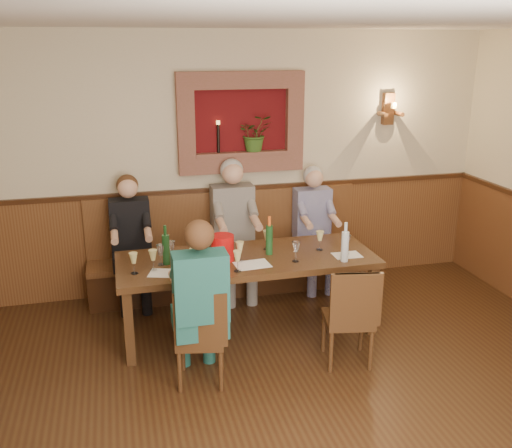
# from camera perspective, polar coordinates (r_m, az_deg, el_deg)

# --- Properties ---
(room_shell) EXTENTS (6.04, 6.04, 2.82)m
(room_shell) POSITION_cam_1_polar(r_m,az_deg,el_deg) (3.30, 6.39, 4.06)
(room_shell) COLOR beige
(room_shell) RESTS_ON ground
(wainscoting) EXTENTS (6.02, 6.02, 1.15)m
(wainscoting) POSITION_cam_1_polar(r_m,az_deg,el_deg) (3.81, 5.71, -15.31)
(wainscoting) COLOR #5B321A
(wainscoting) RESTS_ON ground
(wall_niche) EXTENTS (1.36, 0.30, 1.06)m
(wall_niche) POSITION_cam_1_polar(r_m,az_deg,el_deg) (6.16, -1.11, 9.70)
(wall_niche) COLOR #530B0E
(wall_niche) RESTS_ON ground
(wall_sconce) EXTENTS (0.25, 0.20, 0.35)m
(wall_sconce) POSITION_cam_1_polar(r_m,az_deg,el_deg) (6.70, 13.15, 11.07)
(wall_sconce) COLOR #5B321A
(wall_sconce) RESTS_ON ground
(dining_table) EXTENTS (2.40, 0.90, 0.75)m
(dining_table) POSITION_cam_1_polar(r_m,az_deg,el_deg) (5.36, -0.91, -4.06)
(dining_table) COLOR #352110
(dining_table) RESTS_ON ground
(bench) EXTENTS (3.00, 0.45, 1.11)m
(bench) POSITION_cam_1_polar(r_m,az_deg,el_deg) (6.34, -2.85, -3.92)
(bench) COLOR #381E0F
(bench) RESTS_ON ground
(chair_near_left) EXTENTS (0.45, 0.45, 0.86)m
(chair_near_left) POSITION_cam_1_polar(r_m,az_deg,el_deg) (4.75, -5.54, -12.86)
(chair_near_left) COLOR #352110
(chair_near_left) RESTS_ON ground
(chair_near_right) EXTENTS (0.46, 0.46, 0.90)m
(chair_near_right) POSITION_cam_1_polar(r_m,az_deg,el_deg) (5.06, 9.13, -10.88)
(chair_near_right) COLOR #352110
(chair_near_right) RESTS_ON ground
(person_bench_left) EXTENTS (0.40, 0.50, 1.39)m
(person_bench_left) POSITION_cam_1_polar(r_m,az_deg,el_deg) (6.06, -12.27, -2.90)
(person_bench_left) COLOR black
(person_bench_left) RESTS_ON ground
(person_bench_mid) EXTENTS (0.45, 0.55, 1.50)m
(person_bench_mid) POSITION_cam_1_polar(r_m,az_deg,el_deg) (6.15, -2.16, -1.67)
(person_bench_mid) COLOR #595451
(person_bench_mid) RESTS_ON ground
(person_bench_right) EXTENTS (0.40, 0.49, 1.38)m
(person_bench_right) POSITION_cam_1_polar(r_m,az_deg,el_deg) (6.41, 5.80, -1.47)
(person_bench_right) COLOR navy
(person_bench_right) RESTS_ON ground
(person_chair_front) EXTENTS (0.42, 0.51, 1.42)m
(person_chair_front) POSITION_cam_1_polar(r_m,az_deg,el_deg) (4.60, -5.63, -9.18)
(person_chair_front) COLOR navy
(person_chair_front) RESTS_ON ground
(spittoon_bucket) EXTENTS (0.28, 0.28, 0.24)m
(spittoon_bucket) POSITION_cam_1_polar(r_m,az_deg,el_deg) (5.23, -3.37, -2.38)
(spittoon_bucket) COLOR red
(spittoon_bucket) RESTS_ON dining_table
(wine_bottle_green_a) EXTENTS (0.08, 0.08, 0.37)m
(wine_bottle_green_a) POSITION_cam_1_polar(r_m,az_deg,el_deg) (5.35, 1.33, -1.50)
(wine_bottle_green_a) COLOR #19471E
(wine_bottle_green_a) RESTS_ON dining_table
(wine_bottle_green_b) EXTENTS (0.08, 0.08, 0.37)m
(wine_bottle_green_b) POSITION_cam_1_polar(r_m,az_deg,el_deg) (5.17, -8.99, -2.45)
(wine_bottle_green_b) COLOR #19471E
(wine_bottle_green_b) RESTS_ON dining_table
(water_bottle) EXTENTS (0.09, 0.09, 0.37)m
(water_bottle) POSITION_cam_1_polar(r_m,az_deg,el_deg) (5.24, 8.88, -2.15)
(water_bottle) COLOR silver
(water_bottle) RESTS_ON dining_table
(tasting_sheet_a) EXTENTS (0.33, 0.28, 0.00)m
(tasting_sheet_a) POSITION_cam_1_polar(r_m,az_deg,el_deg) (5.02, -9.03, -4.87)
(tasting_sheet_a) COLOR white
(tasting_sheet_a) RESTS_ON dining_table
(tasting_sheet_b) EXTENTS (0.33, 0.25, 0.00)m
(tasting_sheet_b) POSITION_cam_1_polar(r_m,az_deg,el_deg) (5.15, -0.38, -4.08)
(tasting_sheet_b) COLOR white
(tasting_sheet_b) RESTS_ON dining_table
(tasting_sheet_c) EXTENTS (0.26, 0.19, 0.00)m
(tasting_sheet_c) POSITION_cam_1_polar(r_m,az_deg,el_deg) (5.44, 9.08, -3.09)
(tasting_sheet_c) COLOR white
(tasting_sheet_c) RESTS_ON dining_table
(tasting_sheet_d) EXTENTS (0.31, 0.23, 0.00)m
(tasting_sheet_d) POSITION_cam_1_polar(r_m,az_deg,el_deg) (4.99, -5.57, -4.88)
(tasting_sheet_d) COLOR white
(tasting_sheet_d) RESTS_ON dining_table
(wine_glass_0) EXTENTS (0.08, 0.08, 0.19)m
(wine_glass_0) POSITION_cam_1_polar(r_m,az_deg,el_deg) (5.07, -10.24, -3.59)
(wine_glass_0) COLOR #D2C97D
(wine_glass_0) RESTS_ON dining_table
(wine_glass_1) EXTENTS (0.08, 0.08, 0.19)m
(wine_glass_1) POSITION_cam_1_polar(r_m,az_deg,el_deg) (5.26, -8.44, -2.70)
(wine_glass_1) COLOR white
(wine_glass_1) RESTS_ON dining_table
(wine_glass_2) EXTENTS (0.08, 0.08, 0.19)m
(wine_glass_2) POSITION_cam_1_polar(r_m,az_deg,el_deg) (5.06, -6.22, -3.45)
(wine_glass_2) COLOR #D2C97D
(wine_glass_2) RESTS_ON dining_table
(wine_glass_3) EXTENTS (0.08, 0.08, 0.19)m
(wine_glass_3) POSITION_cam_1_polar(r_m,az_deg,el_deg) (5.38, -4.72, -2.10)
(wine_glass_3) COLOR white
(wine_glass_3) RESTS_ON dining_table
(wine_glass_4) EXTENTS (0.08, 0.08, 0.19)m
(wine_glass_4) POSITION_cam_1_polar(r_m,az_deg,el_deg) (5.19, -1.64, -2.78)
(wine_glass_4) COLOR #D2C97D
(wine_glass_4) RESTS_ON dining_table
(wine_glass_5) EXTENTS (0.08, 0.08, 0.19)m
(wine_glass_5) POSITION_cam_1_polar(r_m,az_deg,el_deg) (5.49, 1.09, -1.61)
(wine_glass_5) COLOR #D2C97D
(wine_glass_5) RESTS_ON dining_table
(wine_glass_6) EXTENTS (0.08, 0.08, 0.19)m
(wine_glass_6) POSITION_cam_1_polar(r_m,az_deg,el_deg) (5.20, 4.01, -2.78)
(wine_glass_6) COLOR white
(wine_glass_6) RESTS_ON dining_table
(wine_glass_7) EXTENTS (0.08, 0.08, 0.19)m
(wine_glass_7) POSITION_cam_1_polar(r_m,az_deg,el_deg) (5.51, 6.39, -1.66)
(wine_glass_7) COLOR #D2C97D
(wine_glass_7) RESTS_ON dining_table
(wine_glass_8) EXTENTS (0.08, 0.08, 0.19)m
(wine_glass_8) POSITION_cam_1_polar(r_m,az_deg,el_deg) (5.43, 9.05, -2.07)
(wine_glass_8) COLOR white
(wine_glass_8) RESTS_ON dining_table
(wine_glass_9) EXTENTS (0.08, 0.08, 0.19)m
(wine_glass_9) POSITION_cam_1_polar(r_m,az_deg,el_deg) (4.97, -1.86, -3.74)
(wine_glass_9) COLOR #D2C97D
(wine_glass_9) RESTS_ON dining_table
(wine_glass_10) EXTENTS (0.08, 0.08, 0.19)m
(wine_glass_10) POSITION_cam_1_polar(r_m,az_deg,el_deg) (5.18, -9.50, -3.06)
(wine_glass_10) COLOR white
(wine_glass_10) RESTS_ON dining_table
(wine_glass_11) EXTENTS (0.08, 0.08, 0.19)m
(wine_glass_11) POSITION_cam_1_polar(r_m,az_deg,el_deg) (5.03, -12.13, -3.87)
(wine_glass_11) COLOR #D2C97D
(wine_glass_11) RESTS_ON dining_table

